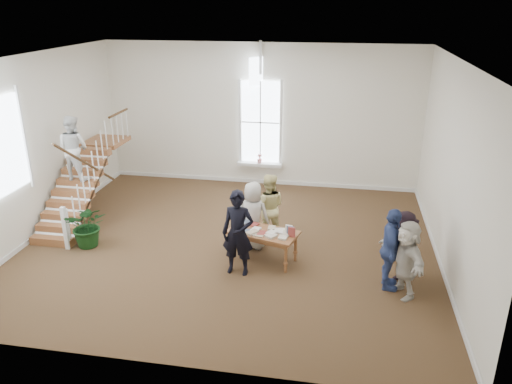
% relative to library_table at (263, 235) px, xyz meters
% --- Properties ---
extents(ground, '(10.00, 10.00, 0.00)m').
position_rel_library_table_xyz_m(ground, '(-0.93, 0.68, -0.66)').
color(ground, '#48321C').
rests_on(ground, ground).
extents(room_shell, '(10.49, 10.00, 10.00)m').
position_rel_library_table_xyz_m(room_shell, '(-0.93, 5.07, -0.26)').
color(room_shell, white).
rests_on(room_shell, ground).
extents(staircase, '(1.10, 4.10, 2.92)m').
position_rel_library_table_xyz_m(staircase, '(-5.28, 1.43, 0.96)').
color(staircase, brown).
rests_on(staircase, ground).
extents(library_table, '(1.73, 1.18, 0.80)m').
position_rel_library_table_xyz_m(library_table, '(0.00, 0.00, 0.00)').
color(library_table, brown).
rests_on(library_table, ground).
extents(police_officer, '(0.74, 0.51, 1.94)m').
position_rel_library_table_xyz_m(police_officer, '(-0.45, -0.65, 0.31)').
color(police_officer, black).
rests_on(police_officer, ground).
extents(elderly_woman, '(0.89, 0.65, 1.69)m').
position_rel_library_table_xyz_m(elderly_woman, '(-0.35, 0.60, 0.18)').
color(elderly_woman, '#BCB8AE').
rests_on(elderly_woman, ground).
extents(person_yellow, '(0.92, 0.75, 1.74)m').
position_rel_library_table_xyz_m(person_yellow, '(-0.05, 1.10, 0.21)').
color(person_yellow, beige).
rests_on(person_yellow, ground).
extents(woman_cluster_a, '(0.46, 1.06, 1.79)m').
position_rel_library_table_xyz_m(woman_cluster_a, '(2.77, -0.71, 0.24)').
color(woman_cluster_a, '#374984').
rests_on(woman_cluster_a, ground).
extents(woman_cluster_b, '(1.04, 1.16, 1.56)m').
position_rel_library_table_xyz_m(woman_cluster_b, '(3.07, -0.26, 0.12)').
color(woman_cluster_b, black).
rests_on(woman_cluster_b, ground).
extents(woman_cluster_c, '(1.08, 1.58, 1.64)m').
position_rel_library_table_xyz_m(woman_cluster_c, '(3.07, -0.91, 0.16)').
color(woman_cluster_c, beige).
rests_on(woman_cluster_c, ground).
extents(floor_plant, '(1.17, 1.08, 1.10)m').
position_rel_library_table_xyz_m(floor_plant, '(-4.33, -0.02, -0.11)').
color(floor_plant, '#113612').
rests_on(floor_plant, ground).
extents(side_chair, '(0.61, 0.61, 1.07)m').
position_rel_library_table_xyz_m(side_chair, '(3.10, 0.85, -0.06)').
color(side_chair, '#37240F').
rests_on(side_chair, ground).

